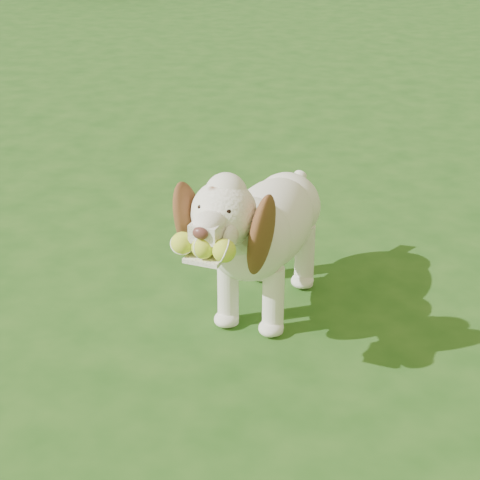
# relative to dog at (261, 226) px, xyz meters

# --- Properties ---
(ground) EXTENTS (80.00, 80.00, 0.00)m
(ground) POSITION_rel_dog_xyz_m (0.47, 0.63, -0.38)
(ground) COLOR #1E4B15
(ground) RESTS_ON ground
(dog) EXTENTS (0.45, 1.11, 0.72)m
(dog) POSITION_rel_dog_xyz_m (0.00, 0.00, 0.00)
(dog) COLOR white
(dog) RESTS_ON ground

